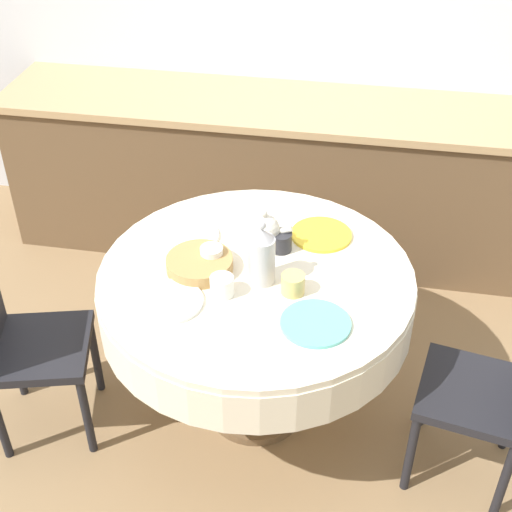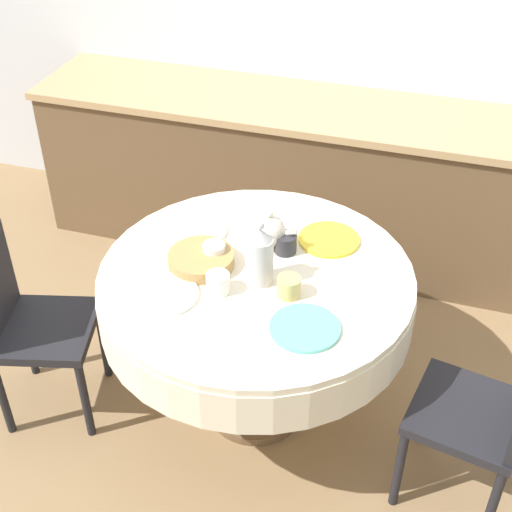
{
  "view_description": "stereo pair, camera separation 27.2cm",
  "coord_description": "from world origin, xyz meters",
  "px_view_note": "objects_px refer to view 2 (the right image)",
  "views": [
    {
      "loc": [
        0.39,
        -2.15,
        2.48
      ],
      "look_at": [
        0.0,
        0.0,
        0.86
      ],
      "focal_mm": 50.0,
      "sensor_mm": 36.0,
      "label": 1
    },
    {
      "loc": [
        0.65,
        -2.09,
        2.48
      ],
      "look_at": [
        0.0,
        0.0,
        0.86
      ],
      "focal_mm": 50.0,
      "sensor_mm": 36.0,
      "label": 2
    }
  ],
  "objects_px": {
    "coffee_carafe": "(260,256)",
    "chair_left": "(490,411)",
    "teapot": "(270,231)",
    "chair_right": "(26,319)"
  },
  "relations": [
    {
      "from": "coffee_carafe",
      "to": "chair_left",
      "type": "bearing_deg",
      "value": -8.36
    },
    {
      "from": "coffee_carafe",
      "to": "teapot",
      "type": "height_order",
      "value": "coffee_carafe"
    },
    {
      "from": "chair_left",
      "to": "teapot",
      "type": "bearing_deg",
      "value": 79.82
    },
    {
      "from": "chair_right",
      "to": "teapot",
      "type": "xyz_separation_m",
      "value": [
        0.93,
        0.42,
        0.36
      ]
    },
    {
      "from": "chair_left",
      "to": "teapot",
      "type": "xyz_separation_m",
      "value": [
        -0.94,
        0.36,
        0.36
      ]
    },
    {
      "from": "chair_right",
      "to": "teapot",
      "type": "distance_m",
      "value": 1.09
    },
    {
      "from": "chair_left",
      "to": "chair_right",
      "type": "bearing_deg",
      "value": 102.74
    },
    {
      "from": "chair_right",
      "to": "coffee_carafe",
      "type": "relative_size",
      "value": 3.24
    },
    {
      "from": "coffee_carafe",
      "to": "chair_right",
      "type": "bearing_deg",
      "value": -168.26
    },
    {
      "from": "chair_right",
      "to": "teapot",
      "type": "bearing_deg",
      "value": 99.77
    }
  ]
}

